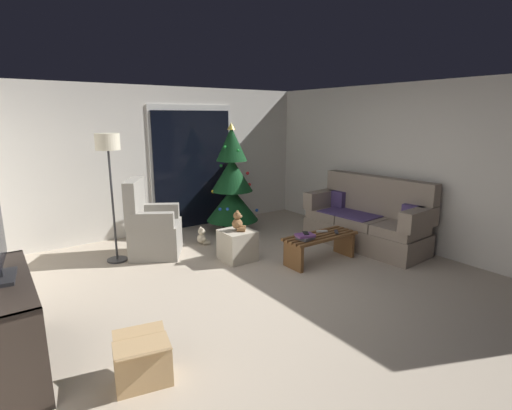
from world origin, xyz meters
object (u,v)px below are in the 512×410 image
christmas_tree (232,185)px  floor_lamp (109,154)px  teddy_bear_cream_by_tree (202,237)px  couch (367,221)px  coffee_table (320,244)px  armchair (152,229)px  remote_white (322,231)px  cell_phone (306,233)px  book_stack (305,237)px  media_shelf (4,331)px  ottoman (237,245)px  teddy_bear_chestnut (238,222)px  cardboard_box_open_near_shelf (143,363)px  remote_graphite (336,232)px

christmas_tree → floor_lamp: bearing=-173.1°
teddy_bear_cream_by_tree → couch: bearing=-35.9°
coffee_table → floor_lamp: (-2.33, 1.68, 1.24)m
couch → coffee_table: size_ratio=1.81×
couch → floor_lamp: bearing=155.2°
christmas_tree → floor_lamp: christmas_tree is taller
armchair → remote_white: bearing=-38.2°
cell_phone → book_stack: bearing=-111.9°
remote_white → coffee_table: bearing=-28.0°
coffee_table → floor_lamp: floor_lamp is taller
media_shelf → book_stack: bearing=5.2°
christmas_tree → floor_lamp: 2.20m
floor_lamp → teddy_bear_cream_by_tree: 1.91m
armchair → media_shelf: armchair is taller
ottoman → teddy_bear_cream_by_tree: bearing=96.3°
teddy_bear_cream_by_tree → cell_phone: bearing=-66.0°
armchair → teddy_bear_chestnut: 1.29m
couch → media_shelf: (-4.85, -0.43, -0.03)m
floor_lamp → ottoman: bearing=-33.9°
floor_lamp → media_shelf: floor_lamp is taller
christmas_tree → ottoman: size_ratio=4.32×
armchair → teddy_bear_chestnut: bearing=-43.9°
armchair → cardboard_box_open_near_shelf: 2.92m
christmas_tree → teddy_bear_chestnut: 1.41m
remote_white → christmas_tree: christmas_tree is taller
couch → remote_white: 0.99m
cell_phone → cardboard_box_open_near_shelf: size_ratio=0.29×
couch → christmas_tree: 2.32m
media_shelf → cardboard_box_open_near_shelf: size_ratio=2.79×
remote_white → cell_phone: (-0.40, -0.09, 0.07)m
remote_white → ottoman: bearing=-97.4°
remote_graphite → book_stack: book_stack is taller
book_stack → christmas_tree: size_ratio=0.14×
christmas_tree → cardboard_box_open_near_shelf: christmas_tree is taller
coffee_table → christmas_tree: 2.03m
book_stack → remote_white: bearing=15.0°
remote_white → media_shelf: bearing=-59.0°
teddy_bear_cream_by_tree → teddy_bear_chestnut: bearing=-83.2°
remote_white → cell_phone: cell_phone is taller
remote_graphite → teddy_bear_chestnut: (-1.16, 0.77, 0.15)m
remote_graphite → armchair: 2.67m
cell_phone → cardboard_box_open_near_shelf: cell_phone is taller
couch → cell_phone: (-1.39, -0.10, 0.07)m
armchair → coffee_table: bearing=-41.4°
couch → ottoman: couch is taller
couch → floor_lamp: 3.94m
remote_graphite → media_shelf: bearing=-135.4°
remote_graphite → christmas_tree: bearing=144.7°
floor_lamp → teddy_bear_cream_by_tree: (1.32, -0.06, -1.38)m
teddy_bear_chestnut → cell_phone: bearing=-49.7°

